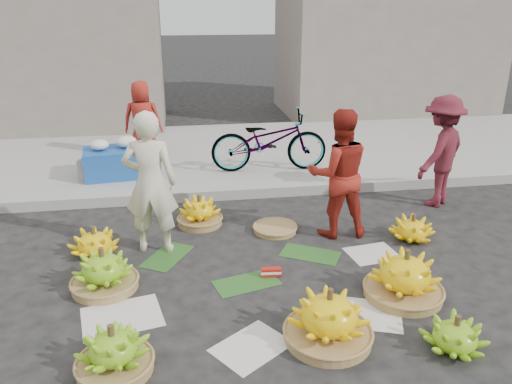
{
  "coord_description": "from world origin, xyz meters",
  "views": [
    {
      "loc": [
        -0.69,
        -4.56,
        2.68
      ],
      "look_at": [
        0.11,
        0.54,
        0.7
      ],
      "focal_mm": 35.0,
      "sensor_mm": 36.0,
      "label": 1
    }
  ],
  "objects": [
    {
      "name": "ground",
      "position": [
        0.0,
        0.0,
        0.0
      ],
      "size": [
        80.0,
        80.0,
        0.0
      ],
      "primitive_type": "plane",
      "color": "black",
      "rests_on": "ground"
    },
    {
      "name": "curb",
      "position": [
        0.0,
        2.2,
        0.07
      ],
      "size": [
        40.0,
        0.25,
        0.15
      ],
      "primitive_type": "cube",
      "color": "gray",
      "rests_on": "ground"
    },
    {
      "name": "sidewalk",
      "position": [
        0.0,
        4.3,
        0.06
      ],
      "size": [
        40.0,
        4.0,
        0.12
      ],
      "primitive_type": "cube",
      "color": "gray",
      "rests_on": "ground"
    },
    {
      "name": "building_left",
      "position": [
        -4.0,
        7.2,
        2.0
      ],
      "size": [
        6.0,
        3.0,
        4.0
      ],
      "primitive_type": "cube",
      "color": "gray",
      "rests_on": "sidewalk"
    },
    {
      "name": "building_right",
      "position": [
        4.5,
        7.7,
        2.5
      ],
      "size": [
        5.0,
        3.0,
        5.0
      ],
      "primitive_type": "cube",
      "color": "gray",
      "rests_on": "sidewalk"
    },
    {
      "name": "newspaper_scatter",
      "position": [
        0.0,
        -0.8,
        0.0
      ],
      "size": [
        3.2,
        1.8,
        0.0
      ],
      "primitive_type": null,
      "color": "silver",
      "rests_on": "ground"
    },
    {
      "name": "banana_leaves",
      "position": [
        -0.1,
        0.2,
        0.0
      ],
      "size": [
        2.0,
        1.0,
        0.0
      ],
      "primitive_type": null,
      "color": "#1E4F1A",
      "rests_on": "ground"
    },
    {
      "name": "banana_bunch_0",
      "position": [
        -1.51,
        -0.07,
        0.19
      ],
      "size": [
        0.7,
        0.7,
        0.45
      ],
      "rotation": [
        0.0,
        0.0,
        0.28
      ],
      "color": "olive",
      "rests_on": "ground"
    },
    {
      "name": "banana_bunch_1",
      "position": [
        -1.28,
        -1.31,
        0.17
      ],
      "size": [
        0.67,
        0.67,
        0.42
      ],
      "rotation": [
        0.0,
        0.0,
        0.41
      ],
      "color": "olive",
      "rests_on": "ground"
    },
    {
      "name": "banana_bunch_2",
      "position": [
        0.45,
        -1.2,
        0.22
      ],
      "size": [
        0.82,
        0.82,
        0.49
      ],
      "rotation": [
        0.0,
        0.0,
        0.31
      ],
      "color": "olive",
      "rests_on": "ground"
    },
    {
      "name": "banana_bunch_3",
      "position": [
        1.44,
        -1.48,
        0.14
      ],
      "size": [
        0.56,
        0.56,
        0.32
      ],
      "rotation": [
        0.0,
        0.0,
        0.15
      ],
      "color": "#61A918",
      "rests_on": "ground"
    },
    {
      "name": "banana_bunch_4",
      "position": [
        1.37,
        -0.67,
        0.22
      ],
      "size": [
        0.79,
        0.79,
        0.5
      ],
      "rotation": [
        0.0,
        0.0,
        0.2
      ],
      "color": "olive",
      "rests_on": "ground"
    },
    {
      "name": "banana_bunch_5",
      "position": [
        2.0,
        0.49,
        0.14
      ],
      "size": [
        0.54,
        0.54,
        0.32
      ],
      "rotation": [
        0.0,
        0.0,
        0.08
      ],
      "color": "yellow",
      "rests_on": "ground"
    },
    {
      "name": "banana_bunch_6",
      "position": [
        -1.7,
        0.7,
        0.15
      ],
      "size": [
        0.64,
        0.64,
        0.34
      ],
      "rotation": [
        0.0,
        0.0,
        -0.25
      ],
      "color": "yellow",
      "rests_on": "ground"
    },
    {
      "name": "banana_bunch_7",
      "position": [
        -0.49,
        1.31,
        0.17
      ],
      "size": [
        0.56,
        0.56,
        0.4
      ],
      "rotation": [
        0.0,
        0.0,
        0.05
      ],
      "color": "olive",
      "rests_on": "ground"
    },
    {
      "name": "basket_spare",
      "position": [
        0.42,
        0.96,
        0.03
      ],
      "size": [
        0.54,
        0.54,
        0.06
      ],
      "primitive_type": "cylinder",
      "rotation": [
        0.0,
        0.0,
        -0.02
      ],
      "color": "olive",
      "rests_on": "ground"
    },
    {
      "name": "incense_stack",
      "position": [
        0.17,
        -0.1,
        0.05
      ],
      "size": [
        0.21,
        0.08,
        0.09
      ],
      "primitive_type": "cube",
      "rotation": [
        0.0,
        0.0,
        -0.07
      ],
      "color": "#AF1912",
      "rests_on": "ground"
    },
    {
      "name": "vendor_cream",
      "position": [
        -1.04,
        0.7,
        0.81
      ],
      "size": [
        0.64,
        0.46,
        1.62
      ],
      "primitive_type": "imported",
      "rotation": [
        0.0,
        0.0,
        3.01
      ],
      "color": "beige",
      "rests_on": "ground"
    },
    {
      "name": "vendor_red",
      "position": [
        1.14,
        0.79,
        0.78
      ],
      "size": [
        0.78,
        0.62,
        1.55
      ],
      "primitive_type": "imported",
      "rotation": [
        0.0,
        0.0,
        3.1
      ],
      "color": "#A82719",
      "rests_on": "ground"
    },
    {
      "name": "man_striped",
      "position": [
        2.82,
        1.5,
        0.77
      ],
      "size": [
        1.14,
        1.06,
        1.53
      ],
      "primitive_type": "imported",
      "rotation": [
        0.0,
        0.0,
        3.79
      ],
      "color": "maroon",
      "rests_on": "ground"
    },
    {
      "name": "flower_table",
      "position": [
        -1.63,
        3.1,
        0.37
      ],
      "size": [
        1.11,
        0.77,
        0.61
      ],
      "rotation": [
        0.0,
        0.0,
        0.12
      ],
      "color": "#174598",
      "rests_on": "sidewalk"
    },
    {
      "name": "grey_bucket",
      "position": [
        -2.1,
        2.92,
        0.28
      ],
      "size": [
        0.28,
        0.28,
        0.32
      ],
      "primitive_type": "cylinder",
      "color": "slate",
      "rests_on": "sidewalk"
    },
    {
      "name": "flower_vendor",
      "position": [
        -1.3,
        4.07,
        0.78
      ],
      "size": [
        0.68,
        0.47,
        1.33
      ],
      "primitive_type": "imported",
      "rotation": [
        0.0,
        0.0,
        3.07
      ],
      "color": "#A82719",
      "rests_on": "sidewalk"
    },
    {
      "name": "bicycle",
      "position": [
        0.72,
        3.0,
        0.61
      ],
      "size": [
        0.73,
        1.87,
        0.97
      ],
      "primitive_type": "imported",
      "rotation": [
        0.0,
        0.0,
        1.52
      ],
      "color": "gray",
      "rests_on": "sidewalk"
    }
  ]
}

